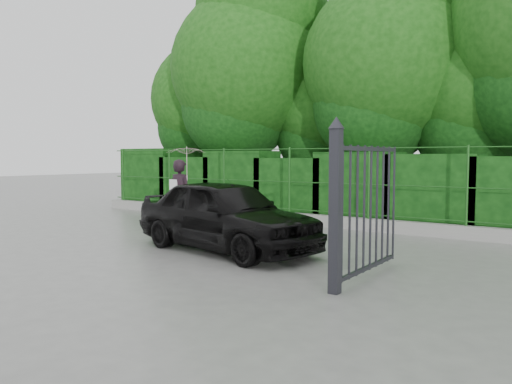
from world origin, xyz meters
The scene contains 8 objects.
ground centered at (0.00, 0.00, 0.00)m, with size 80.00×80.00×0.00m, color gray.
kerb centered at (0.00, 4.50, 0.15)m, with size 14.00×0.25×0.30m, color #9E9E99.
fence centered at (0.22, 4.50, 1.20)m, with size 14.13×0.06×1.80m.
hedge centered at (-0.11, 5.50, 0.97)m, with size 14.20×1.20×2.13m.
trees centered at (1.14, 7.74, 4.62)m, with size 17.10×6.15×8.08m.
gate centered at (4.60, -0.72, 1.19)m, with size 0.22×2.33×2.36m.
woman centered at (-0.84, 1.64, 1.36)m, with size 0.94×0.94×2.10m.
car centered at (1.48, 0.36, 0.71)m, with size 1.67×4.15×1.41m, color black.
Camera 1 is at (7.54, -7.18, 1.83)m, focal length 35.00 mm.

